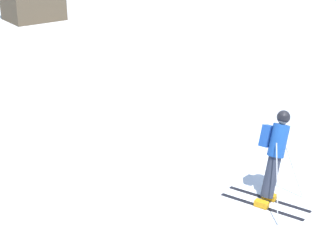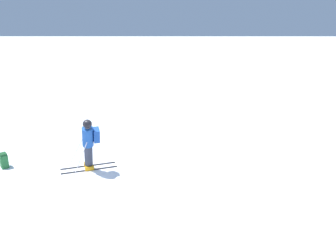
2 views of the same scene
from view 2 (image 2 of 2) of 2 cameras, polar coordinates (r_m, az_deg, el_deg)
The scene contains 3 objects.
ground_plane at distance 10.49m, azimuth -14.55°, elevation -8.80°, with size 300.00×300.00×0.00m, color white.
skier at distance 10.44m, azimuth -13.62°, elevation -2.74°, with size 1.31×1.84×1.86m.
spare_backpack at distance 12.06m, azimuth -26.67°, elevation -5.40°, with size 0.37×0.36×0.50m.
Camera 2 is at (9.11, 2.66, 4.46)m, focal length 35.00 mm.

